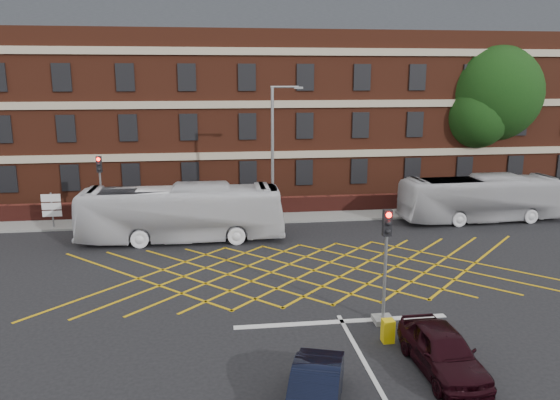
{
  "coord_description": "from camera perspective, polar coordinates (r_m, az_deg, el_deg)",
  "views": [
    {
      "loc": [
        -4.71,
        -21.7,
        8.85
      ],
      "look_at": [
        -1.65,
        1.5,
        3.55
      ],
      "focal_mm": 35.0,
      "sensor_mm": 36.0,
      "label": 1
    }
  ],
  "objects": [
    {
      "name": "ground",
      "position": [
        23.91,
        4.45,
        -9.0
      ],
      "size": [
        120.0,
        120.0,
        0.0
      ],
      "primitive_type": "plane",
      "color": "black",
      "rests_on": "ground"
    },
    {
      "name": "victorian_building",
      "position": [
        43.99,
        -1.06,
        11.45
      ],
      "size": [
        51.0,
        12.17,
        20.4
      ],
      "color": "#572516",
      "rests_on": "ground"
    },
    {
      "name": "boundary_wall",
      "position": [
        35.99,
        0.21,
        -0.56
      ],
      "size": [
        56.0,
        0.5,
        1.1
      ],
      "primitive_type": "cube",
      "color": "#4C1914",
      "rests_on": "ground"
    },
    {
      "name": "far_pavement",
      "position": [
        35.15,
        0.43,
        -1.71
      ],
      "size": [
        60.0,
        3.0,
        0.12
      ],
      "primitive_type": "cube",
      "color": "slate",
      "rests_on": "ground"
    },
    {
      "name": "box_junction_hatching",
      "position": [
        25.74,
        3.53,
        -7.35
      ],
      "size": [
        8.22,
        8.22,
        0.02
      ],
      "primitive_type": "cube",
      "rotation": [
        0.0,
        0.0,
        0.79
      ],
      "color": "#CC990C",
      "rests_on": "ground"
    },
    {
      "name": "stop_line",
      "position": [
        20.78,
        6.48,
        -12.5
      ],
      "size": [
        8.0,
        0.3,
        0.02
      ],
      "primitive_type": "cube",
      "color": "silver",
      "rests_on": "ground"
    },
    {
      "name": "bus_left",
      "position": [
        30.34,
        -10.25,
        -1.35
      ],
      "size": [
        11.2,
        2.8,
        3.11
      ],
      "primitive_type": "imported",
      "rotation": [
        0.0,
        0.0,
        1.55
      ],
      "color": "silver",
      "rests_on": "ground"
    },
    {
      "name": "bus_right",
      "position": [
        36.19,
        20.34,
        0.15
      ],
      "size": [
        10.41,
        2.73,
        2.88
      ],
      "primitive_type": "imported",
      "rotation": [
        0.0,
        0.0,
        1.6
      ],
      "color": "silver",
      "rests_on": "ground"
    },
    {
      "name": "car_navy",
      "position": [
        15.47,
        3.68,
        -19.37
      ],
      "size": [
        2.42,
        4.03,
        1.25
      ],
      "primitive_type": "imported",
      "rotation": [
        0.0,
        0.0,
        -0.31
      ],
      "color": "black",
      "rests_on": "ground"
    },
    {
      "name": "car_maroon",
      "position": [
        17.95,
        16.62,
        -14.83
      ],
      "size": [
        1.74,
        4.13,
        1.39
      ],
      "primitive_type": "imported",
      "rotation": [
        0.0,
        0.0,
        0.02
      ],
      "color": "black",
      "rests_on": "ground"
    },
    {
      "name": "deciduous_tree",
      "position": [
        44.07,
        21.23,
        9.7
      ],
      "size": [
        7.47,
        7.15,
        11.23
      ],
      "color": "black",
      "rests_on": "ground"
    },
    {
      "name": "traffic_light_near",
      "position": [
        20.29,
        10.89,
        -7.92
      ],
      "size": [
        0.7,
        0.7,
        4.27
      ],
      "color": "slate",
      "rests_on": "ground"
    },
    {
      "name": "traffic_light_far",
      "position": [
        34.27,
        -18.15,
        0.19
      ],
      "size": [
        0.7,
        0.7,
        4.27
      ],
      "color": "slate",
      "rests_on": "ground"
    },
    {
      "name": "street_lamp",
      "position": [
        32.03,
        -0.66,
        1.92
      ],
      "size": [
        2.25,
        1.0,
        8.34
      ],
      "color": "slate",
      "rests_on": "ground"
    },
    {
      "name": "direction_signs",
      "position": [
        34.81,
        -22.76,
        -0.63
      ],
      "size": [
        1.1,
        0.16,
        2.2
      ],
      "color": "gray",
      "rests_on": "ground"
    },
    {
      "name": "utility_cabinet",
      "position": [
        19.43,
        11.21,
        -13.27
      ],
      "size": [
        0.4,
        0.38,
        0.8
      ],
      "primitive_type": "cube",
      "color": "gold",
      "rests_on": "ground"
    }
  ]
}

